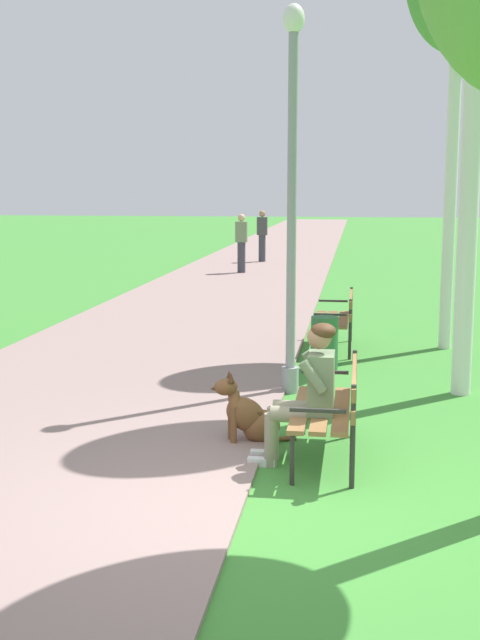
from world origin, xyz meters
TOP-DOWN VIEW (x-y plane):
  - ground_plane at (0.00, 0.00)m, footprint 120.00×120.00m
  - paved_path at (-2.29, 24.00)m, footprint 4.33×60.00m
  - park_bench_near at (0.49, 1.18)m, footprint 0.55×1.50m
  - park_bench_mid at (0.41, 6.15)m, footprint 0.55×1.50m
  - person_seated_on_near_bench at (0.28, 1.01)m, footprint 0.74×0.49m
  - dog_brown at (-0.28, 1.51)m, footprint 0.80×0.44m
  - lamp_post_near at (-0.08, 3.51)m, footprint 0.24×0.24m
  - litter_bin at (0.27, 4.81)m, footprint 0.36×0.36m
  - pedestrian_distant at (-2.50, 16.43)m, footprint 0.32×0.22m
  - pedestrian_further_distant at (-2.33, 19.85)m, footprint 0.32×0.22m

SIDE VIEW (x-z plane):
  - ground_plane at x=0.00m, z-range 0.00..0.00m
  - paved_path at x=-2.29m, z-range 0.00..0.04m
  - dog_brown at x=-0.28m, z-range -0.09..0.61m
  - litter_bin at x=0.27m, z-range 0.00..0.70m
  - park_bench_near at x=0.49m, z-range 0.09..0.94m
  - park_bench_mid at x=0.41m, z-range 0.09..0.94m
  - person_seated_on_near_bench at x=0.28m, z-range 0.06..1.31m
  - pedestrian_distant at x=-2.50m, z-range 0.02..1.67m
  - pedestrian_further_distant at x=-2.33m, z-range 0.02..1.67m
  - lamp_post_near at x=-0.08m, z-range 0.07..4.44m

